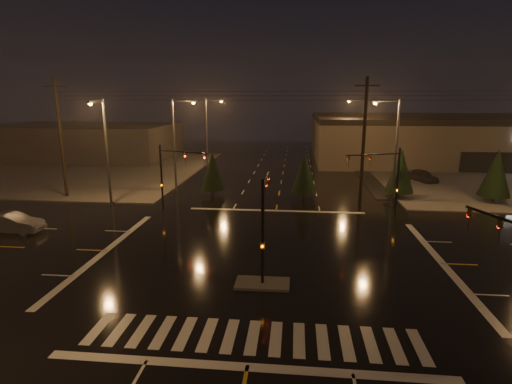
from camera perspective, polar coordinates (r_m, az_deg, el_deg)
ground at (r=26.37m, az=1.65°, el=-9.25°), size 140.00×140.00×0.00m
sidewalk_ne at (r=62.06m, az=32.77°, el=1.85°), size 36.00×36.00×0.12m
sidewalk_nw at (r=63.65m, az=-24.28°, el=3.03°), size 36.00×36.00×0.12m
median_island at (r=22.70m, az=0.92°, el=-12.94°), size 3.00×1.60×0.15m
crosswalk at (r=18.40m, az=-0.46°, el=-20.00°), size 15.00×2.60×0.01m
stop_bar_near at (r=16.78m, az=-1.26°, el=-23.72°), size 16.00×0.50×0.01m
stop_bar_far at (r=36.75m, az=2.87°, el=-2.68°), size 16.00×0.50×0.01m
retail_building at (r=78.04m, az=31.19°, el=6.79°), size 60.20×28.30×7.20m
commercial_block at (r=76.11m, az=-23.32°, el=6.71°), size 30.00×18.00×5.60m
signal_mast_median at (r=22.22m, az=1.15°, el=-3.33°), size 0.25×4.59×6.00m
signal_mast_ne at (r=35.87m, az=18.22°, el=2.48°), size 4.84×1.86×6.00m
signal_mast_nw at (r=36.74m, az=-12.11°, el=3.10°), size 4.84×1.86×6.00m
streetlight_1 at (r=44.41m, az=-11.26°, el=7.48°), size 2.77×0.32×10.00m
streetlight_2 at (r=59.85m, az=-6.81°, el=9.08°), size 2.77×0.32×10.00m
streetlight_3 at (r=41.63m, az=19.00°, el=6.64°), size 2.77×0.32×10.00m
streetlight_4 at (r=61.19m, az=14.80°, el=8.83°), size 2.77×0.32×10.00m
streetlight_5 at (r=39.87m, az=-20.78°, el=6.24°), size 0.32×2.77×10.00m
utility_pole_0 at (r=45.19m, az=-26.13°, el=6.90°), size 2.20×0.32×12.00m
utility_pole_1 at (r=39.02m, az=15.11°, el=6.99°), size 2.20×0.32×12.00m
conifer_0 at (r=43.09m, az=19.93°, el=2.90°), size 2.85×2.85×5.16m
conifer_1 at (r=45.43m, az=31.10°, el=2.36°), size 2.94×2.94×5.29m
conifer_3 at (r=41.88m, az=-6.23°, el=2.99°), size 2.53×2.53×4.65m
conifer_4 at (r=40.49m, az=6.90°, el=2.68°), size 2.58×2.58×4.74m
car_parked at (r=53.33m, az=22.65°, el=2.17°), size 3.38×4.86×1.54m
car_crossing at (r=35.91m, az=-31.46°, el=-3.81°), size 4.61×1.65×1.51m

